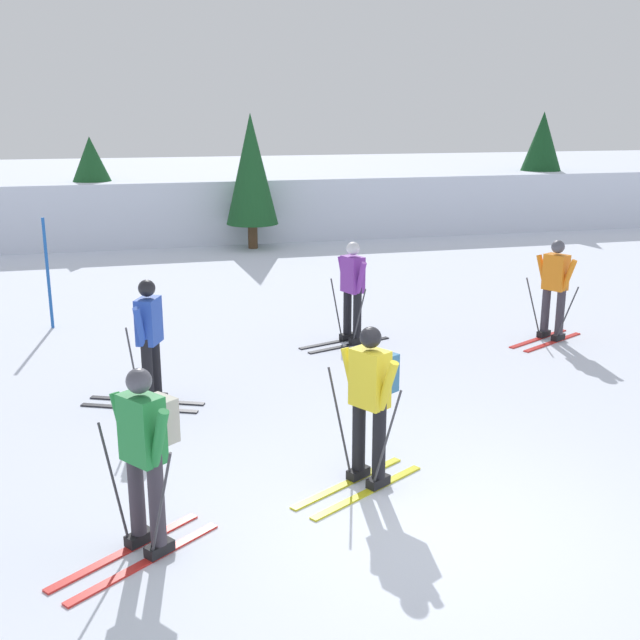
{
  "coord_description": "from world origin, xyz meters",
  "views": [
    {
      "loc": [
        -2.58,
        -6.04,
        3.8
      ],
      "look_at": [
        0.11,
        4.24,
        0.9
      ],
      "focal_mm": 43.48,
      "sensor_mm": 36.0,
      "label": 1
    }
  ],
  "objects_px": {
    "skier_green": "(145,451)",
    "skier_yellow": "(371,397)",
    "conifer_far_centre": "(251,170)",
    "conifer_far_left": "(541,157)",
    "skier_orange": "(554,287)",
    "skier_purple": "(352,289)",
    "trail_marker_pole": "(48,274)",
    "skier_blue": "(149,340)",
    "conifer_far_right": "(92,177)"
  },
  "relations": [
    {
      "from": "skier_yellow",
      "to": "conifer_far_right",
      "type": "distance_m",
      "value": 16.49
    },
    {
      "from": "conifer_far_left",
      "to": "skier_orange",
      "type": "bearing_deg",
      "value": -118.85
    },
    {
      "from": "trail_marker_pole",
      "to": "conifer_far_centre",
      "type": "height_order",
      "value": "conifer_far_centre"
    },
    {
      "from": "skier_green",
      "to": "conifer_far_left",
      "type": "distance_m",
      "value": 22.06
    },
    {
      "from": "skier_blue",
      "to": "trail_marker_pole",
      "type": "height_order",
      "value": "trail_marker_pole"
    },
    {
      "from": "skier_purple",
      "to": "trail_marker_pole",
      "type": "relative_size",
      "value": 0.86
    },
    {
      "from": "skier_green",
      "to": "trail_marker_pole",
      "type": "bearing_deg",
      "value": 99.79
    },
    {
      "from": "skier_blue",
      "to": "conifer_far_left",
      "type": "distance_m",
      "value": 19.29
    },
    {
      "from": "skier_blue",
      "to": "trail_marker_pole",
      "type": "relative_size",
      "value": 0.86
    },
    {
      "from": "skier_blue",
      "to": "conifer_far_right",
      "type": "bearing_deg",
      "value": 93.93
    },
    {
      "from": "skier_green",
      "to": "skier_yellow",
      "type": "distance_m",
      "value": 2.4
    },
    {
      "from": "skier_orange",
      "to": "trail_marker_pole",
      "type": "height_order",
      "value": "trail_marker_pole"
    },
    {
      "from": "trail_marker_pole",
      "to": "conifer_far_right",
      "type": "height_order",
      "value": "conifer_far_right"
    },
    {
      "from": "skier_blue",
      "to": "skier_yellow",
      "type": "bearing_deg",
      "value": -53.33
    },
    {
      "from": "skier_purple",
      "to": "skier_yellow",
      "type": "xyz_separation_m",
      "value": [
        -1.3,
        -4.92,
        0.04
      ]
    },
    {
      "from": "skier_purple",
      "to": "trail_marker_pole",
      "type": "height_order",
      "value": "trail_marker_pole"
    },
    {
      "from": "skier_blue",
      "to": "conifer_far_left",
      "type": "xyz_separation_m",
      "value": [
        13.51,
        13.71,
        1.36
      ]
    },
    {
      "from": "trail_marker_pole",
      "to": "conifer_far_centre",
      "type": "relative_size",
      "value": 0.53
    },
    {
      "from": "conifer_far_right",
      "to": "skier_orange",
      "type": "bearing_deg",
      "value": -57.39
    },
    {
      "from": "conifer_far_right",
      "to": "conifer_far_centre",
      "type": "bearing_deg",
      "value": -22.4
    },
    {
      "from": "skier_yellow",
      "to": "skier_blue",
      "type": "xyz_separation_m",
      "value": [
        -2.09,
        2.81,
        -0.04
      ]
    },
    {
      "from": "skier_orange",
      "to": "skier_yellow",
      "type": "distance_m",
      "value": 6.27
    },
    {
      "from": "skier_blue",
      "to": "conifer_far_right",
      "type": "distance_m",
      "value": 13.44
    },
    {
      "from": "skier_yellow",
      "to": "conifer_far_centre",
      "type": "distance_m",
      "value": 14.53
    },
    {
      "from": "conifer_far_left",
      "to": "skier_blue",
      "type": "bearing_deg",
      "value": -134.57
    },
    {
      "from": "conifer_far_centre",
      "to": "trail_marker_pole",
      "type": "bearing_deg",
      "value": -124.1
    },
    {
      "from": "skier_orange",
      "to": "trail_marker_pole",
      "type": "xyz_separation_m",
      "value": [
        -8.28,
        2.93,
        0.08
      ]
    },
    {
      "from": "skier_purple",
      "to": "skier_orange",
      "type": "bearing_deg",
      "value": -11.76
    },
    {
      "from": "conifer_far_centre",
      "to": "skier_green",
      "type": "bearing_deg",
      "value": -103.22
    },
    {
      "from": "skier_purple",
      "to": "trail_marker_pole",
      "type": "bearing_deg",
      "value": 155.68
    },
    {
      "from": "skier_orange",
      "to": "trail_marker_pole",
      "type": "distance_m",
      "value": 8.79
    },
    {
      "from": "skier_blue",
      "to": "conifer_far_centre",
      "type": "xyz_separation_m",
      "value": [
        3.37,
        11.61,
        1.28
      ]
    },
    {
      "from": "skier_purple",
      "to": "conifer_far_centre",
      "type": "distance_m",
      "value": 9.58
    },
    {
      "from": "skier_purple",
      "to": "trail_marker_pole",
      "type": "xyz_separation_m",
      "value": [
        -4.94,
        2.23,
        0.08
      ]
    },
    {
      "from": "skier_purple",
      "to": "conifer_far_left",
      "type": "height_order",
      "value": "conifer_far_left"
    },
    {
      "from": "skier_orange",
      "to": "skier_green",
      "type": "distance_m",
      "value": 8.51
    },
    {
      "from": "skier_yellow",
      "to": "conifer_far_left",
      "type": "relative_size",
      "value": 0.46
    },
    {
      "from": "skier_green",
      "to": "skier_blue",
      "type": "xyz_separation_m",
      "value": [
        0.19,
        3.54,
        -0.04
      ]
    },
    {
      "from": "skier_orange",
      "to": "conifer_far_centre",
      "type": "relative_size",
      "value": 0.46
    },
    {
      "from": "skier_orange",
      "to": "conifer_far_left",
      "type": "height_order",
      "value": "conifer_far_left"
    },
    {
      "from": "skier_green",
      "to": "conifer_far_left",
      "type": "relative_size",
      "value": 0.46
    },
    {
      "from": "skier_yellow",
      "to": "conifer_far_left",
      "type": "xyz_separation_m",
      "value": [
        11.41,
        16.52,
        1.32
      ]
    },
    {
      "from": "trail_marker_pole",
      "to": "conifer_far_right",
      "type": "relative_size",
      "value": 0.65
    },
    {
      "from": "skier_green",
      "to": "conifer_far_centre",
      "type": "height_order",
      "value": "conifer_far_centre"
    },
    {
      "from": "skier_green",
      "to": "conifer_far_right",
      "type": "distance_m",
      "value": 16.95
    },
    {
      "from": "skier_purple",
      "to": "skier_blue",
      "type": "relative_size",
      "value": 1.0
    },
    {
      "from": "skier_purple",
      "to": "conifer_far_left",
      "type": "relative_size",
      "value": 0.46
    },
    {
      "from": "skier_blue",
      "to": "skier_purple",
      "type": "bearing_deg",
      "value": 31.85
    },
    {
      "from": "conifer_far_left",
      "to": "conifer_far_centre",
      "type": "distance_m",
      "value": 10.35
    },
    {
      "from": "skier_green",
      "to": "trail_marker_pole",
      "type": "height_order",
      "value": "trail_marker_pole"
    }
  ]
}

